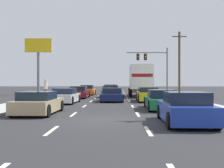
# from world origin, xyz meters

# --- Properties ---
(ground_plane) EXTENTS (140.00, 140.00, 0.00)m
(ground_plane) POSITION_xyz_m (0.00, 25.00, 0.00)
(ground_plane) COLOR #2B2B2D
(sidewalk_right) EXTENTS (2.46, 80.00, 0.14)m
(sidewalk_right) POSITION_xyz_m (6.48, 20.00, 0.07)
(sidewalk_right) COLOR #B2AFA8
(sidewalk_right) RESTS_ON ground_plane
(sidewalk_left) EXTENTS (2.46, 80.00, 0.14)m
(sidewalk_left) POSITION_xyz_m (-6.48, 20.00, 0.07)
(sidewalk_left) COLOR #B2AFA8
(sidewalk_left) RESTS_ON ground_plane
(lane_markings) EXTENTS (3.54, 62.00, 0.01)m
(lane_markings) POSITION_xyz_m (0.00, 22.17, 0.00)
(lane_markings) COLOR silver
(lane_markings) RESTS_ON ground_plane
(car_orange) EXTENTS (1.97, 4.35, 1.30)m
(car_orange) POSITION_xyz_m (-3.31, 24.57, 0.59)
(car_orange) COLOR orange
(car_orange) RESTS_ON ground_plane
(car_maroon) EXTENTS (1.97, 4.44, 1.27)m
(car_maroon) POSITION_xyz_m (-3.40, 17.04, 0.58)
(car_maroon) COLOR maroon
(car_maroon) RESTS_ON ground_plane
(car_white) EXTENTS (2.04, 4.19, 1.22)m
(car_white) POSITION_xyz_m (-3.57, 9.90, 0.56)
(car_white) COLOR white
(car_white) RESTS_ON ground_plane
(car_tan) EXTENTS (2.02, 4.19, 1.21)m
(car_tan) POSITION_xyz_m (-3.61, 2.31, 0.57)
(car_tan) COLOR tan
(car_tan) RESTS_ON ground_plane
(car_red) EXTENTS (2.14, 4.61, 1.36)m
(car_red) POSITION_xyz_m (-0.20, 25.42, 0.62)
(car_red) COLOR red
(car_red) RESTS_ON ground_plane
(car_gray) EXTENTS (2.11, 4.50, 1.30)m
(car_gray) POSITION_xyz_m (-0.08, 19.12, 0.59)
(car_gray) COLOR slate
(car_gray) RESTS_ON ground_plane
(car_navy) EXTENTS (1.98, 4.14, 1.19)m
(car_navy) POSITION_xyz_m (0.18, 12.17, 0.54)
(car_navy) COLOR #141E4C
(car_navy) RESTS_ON ground_plane
(box_truck) EXTENTS (2.79, 8.52, 3.61)m
(box_truck) POSITION_xyz_m (3.35, 20.98, 2.07)
(box_truck) COLOR white
(box_truck) RESTS_ON ground_plane
(car_yellow) EXTENTS (1.94, 4.56, 1.26)m
(car_yellow) POSITION_xyz_m (3.32, 12.26, 0.59)
(car_yellow) COLOR yellow
(car_yellow) RESTS_ON ground_plane
(car_green) EXTENTS (1.98, 4.70, 1.23)m
(car_green) POSITION_xyz_m (3.37, 5.12, 0.57)
(car_green) COLOR #196B38
(car_green) RESTS_ON ground_plane
(car_blue) EXTENTS (2.01, 4.19, 1.32)m
(car_blue) POSITION_xyz_m (3.41, -1.07, 0.61)
(car_blue) COLOR #1E389E
(car_blue) RESTS_ON ground_plane
(traffic_signal_mast) EXTENTS (6.13, 0.69, 6.78)m
(traffic_signal_mast) POSITION_xyz_m (5.56, 29.32, 4.87)
(traffic_signal_mast) COLOR #595B56
(traffic_signal_mast) RESTS_ON ground_plane
(utility_pole_mid) EXTENTS (1.80, 0.28, 8.01)m
(utility_pole_mid) POSITION_xyz_m (8.43, 22.91, 4.14)
(utility_pole_mid) COLOR brown
(utility_pole_mid) RESTS_ON ground_plane
(roadside_billboard) EXTENTS (3.58, 0.36, 7.49)m
(roadside_billboard) POSITION_xyz_m (-9.83, 24.58, 5.23)
(roadside_billboard) COLOR slate
(roadside_billboard) RESTS_ON ground_plane
(pedestrian_near_corner) EXTENTS (0.38, 0.38, 1.88)m
(pedestrian_near_corner) POSITION_xyz_m (-6.51, 15.28, 1.09)
(pedestrian_near_corner) COLOR brown
(pedestrian_near_corner) RESTS_ON sidewalk_left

